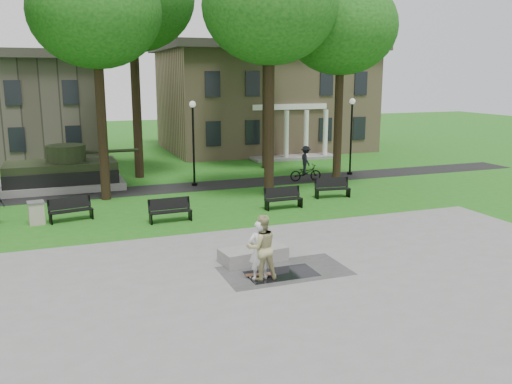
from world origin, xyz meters
The scene contains 22 objects.
ground centered at (0.00, 0.00, 0.00)m, with size 120.00×120.00×0.00m, color #205814.
plaza centered at (0.00, -5.00, 0.01)m, with size 22.00×16.00×0.02m, color gray.
footpath centered at (0.00, 12.00, 0.01)m, with size 44.00×2.60×0.01m, color black.
building_right centered at (10.00, 26.00, 4.34)m, with size 17.00×12.00×8.60m.
tree_1 centered at (-4.50, 10.50, 8.95)m, with size 6.20×6.20×11.63m.
tree_2 centered at (3.50, 8.50, 9.32)m, with size 6.60×6.60×12.16m.
tree_3 centered at (8.00, 9.50, 8.60)m, with size 6.00×6.00×11.19m.
tree_5 centered at (6.50, 16.50, 9.67)m, with size 6.40×6.40×12.44m.
lamp_mid centered at (0.50, 12.30, 2.79)m, with size 0.36×0.36×4.73m.
lamp_right centered at (10.50, 12.30, 2.79)m, with size 0.36×0.36×4.73m.
tank_monument centered at (-6.46, 14.00, 0.86)m, with size 7.45×3.40×2.40m.
puddle centered at (-0.40, -2.27, 0.02)m, with size 2.20×1.20×0.00m, color black.
concrete_block centered at (-0.81, -0.84, 0.24)m, with size 2.20×1.00×0.45m, color gray.
skateboard centered at (-1.16, -2.23, 0.06)m, with size 0.78×0.20×0.07m, color brown.
skateboarder centered at (-1.21, -2.45, 0.95)m, with size 0.68×0.44×1.86m, color silver.
friend_watching centered at (-1.14, -2.45, 1.02)m, with size 0.98×0.76×2.01m, color tan.
cyclist centered at (6.98, 11.37, 0.85)m, with size 1.93×1.13×2.08m.
park_bench_0 centered at (-6.29, 6.79, 0.52)m, with size 1.85×0.88×1.00m.
park_bench_1 centered at (-2.35, 5.17, 0.52)m, with size 1.82×0.59×1.00m.
park_bench_2 centered at (3.06, 5.63, 0.52)m, with size 1.81×0.55×1.00m.
park_bench_3 centered at (6.32, 6.92, 0.52)m, with size 1.84×0.74×1.00m.
trash_bin centered at (-7.66, 6.74, 0.49)m, with size 0.74×0.74×0.96m.
Camera 1 is at (-6.75, -16.96, 6.07)m, focal length 38.00 mm.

